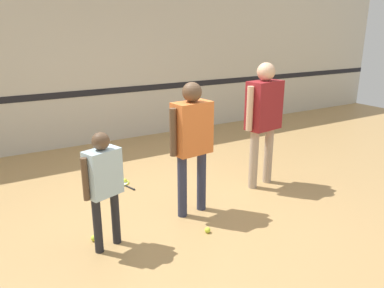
% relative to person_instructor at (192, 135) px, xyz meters
% --- Properties ---
extents(ground_plane, '(16.00, 16.00, 0.00)m').
position_rel_person_instructor_xyz_m(ground_plane, '(0.08, 0.11, -1.01)').
color(ground_plane, tan).
extents(wall_back, '(16.00, 0.07, 3.20)m').
position_rel_person_instructor_xyz_m(wall_back, '(0.08, 3.58, 0.58)').
color(wall_back, beige).
rests_on(wall_back, ground_plane).
extents(person_instructor, '(0.62, 0.30, 1.64)m').
position_rel_person_instructor_xyz_m(person_instructor, '(0.00, 0.00, 0.00)').
color(person_instructor, '#2D334C').
rests_on(person_instructor, ground_plane).
extents(person_student_left, '(0.46, 0.30, 1.26)m').
position_rel_person_instructor_xyz_m(person_student_left, '(-1.16, -0.22, -0.23)').
color(person_student_left, '#232328').
rests_on(person_student_left, ground_plane).
extents(person_student_right, '(0.67, 0.35, 1.78)m').
position_rel_person_instructor_xyz_m(person_student_right, '(1.31, 0.23, 0.09)').
color(person_student_right, tan).
rests_on(person_student_right, ground_plane).
extents(racket_spare_on_floor, '(0.34, 0.52, 0.03)m').
position_rel_person_instructor_xyz_m(racket_spare_on_floor, '(-0.46, 1.31, -1.00)').
color(racket_spare_on_floor, '#C6D838').
rests_on(racket_spare_on_floor, ground_plane).
extents(tennis_ball_near_instructor, '(0.07, 0.07, 0.07)m').
position_rel_person_instructor_xyz_m(tennis_ball_near_instructor, '(-0.10, -0.52, -0.98)').
color(tennis_ball_near_instructor, '#CCE038').
rests_on(tennis_ball_near_instructor, ground_plane).
extents(tennis_ball_by_spare_racket, '(0.07, 0.07, 0.07)m').
position_rel_person_instructor_xyz_m(tennis_ball_by_spare_racket, '(-0.38, 1.32, -0.98)').
color(tennis_ball_by_spare_racket, '#CCE038').
rests_on(tennis_ball_by_spare_racket, ground_plane).
extents(tennis_ball_stray_left, '(0.07, 0.07, 0.07)m').
position_rel_person_instructor_xyz_m(tennis_ball_stray_left, '(-1.26, -0.02, -0.98)').
color(tennis_ball_stray_left, '#CCE038').
rests_on(tennis_ball_stray_left, ground_plane).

